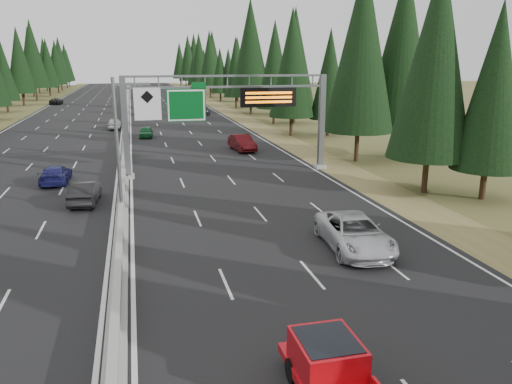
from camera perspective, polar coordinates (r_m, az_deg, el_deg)
road at (r=84.57m, az=-14.54°, el=8.27°), size 32.00×260.00×0.08m
shoulder_right at (r=86.23m, az=-2.50°, el=8.83°), size 3.60×260.00×0.06m
shoulder_left at (r=86.62m, az=-26.47°, el=7.34°), size 3.60×260.00×0.06m
median_barrier at (r=84.53m, az=-14.55°, el=8.52°), size 0.70×260.00×0.85m
sign_gantry at (r=39.95m, az=-2.30°, el=9.49°), size 16.75×0.98×7.80m
hov_sign_pole at (r=29.37m, az=-14.49°, el=6.06°), size 2.80×0.50×8.00m
tree_row_right at (r=75.69m, az=2.43°, el=15.00°), size 11.71×242.19×18.98m
silver_minivan at (r=24.61m, az=11.18°, el=-4.61°), size 3.14×6.00×1.61m
red_pickup at (r=14.19m, az=8.68°, el=-19.56°), size 1.77×4.95×1.61m
car_ahead_green at (r=61.33m, az=-12.46°, el=6.73°), size 1.80×3.87×1.28m
car_ahead_dkred at (r=50.87m, az=-1.60°, el=5.65°), size 2.18×5.00×1.60m
car_ahead_dkgrey at (r=86.65m, az=-6.27°, el=9.35°), size 2.58×5.64×1.60m
car_ahead_white at (r=132.66m, az=-12.28°, el=10.97°), size 2.94×6.03×1.65m
car_ahead_far at (r=125.94m, az=-13.37°, el=10.68°), size 1.80×4.30×1.46m
car_onc_near at (r=33.66m, az=-18.98°, el=-0.04°), size 1.84×4.45×1.43m
car_onc_blue at (r=40.01m, az=-21.94°, el=1.89°), size 1.99×4.70×1.35m
car_onc_white at (r=69.87m, az=-15.87°, el=7.54°), size 1.83×4.32×1.46m
car_onc_far at (r=114.32m, az=-21.87°, el=9.63°), size 2.36×4.88×1.34m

